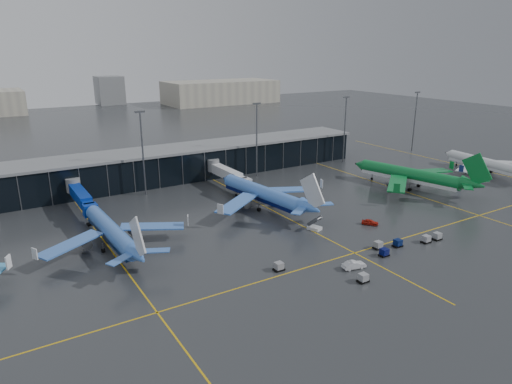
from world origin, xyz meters
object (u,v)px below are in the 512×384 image
service_van_white (354,265)px  airliner_ba (484,157)px  airliner_klm_near (262,185)px  airliner_arkefly (110,222)px  airliner_aer_lingus (410,167)px  service_van_red (370,222)px  mobile_airstair (315,227)px  baggage_carts (383,251)px

service_van_white → airliner_ba: bearing=-60.3°
airliner_klm_near → airliner_ba: (87.58, -9.69, -0.66)m
airliner_klm_near → airliner_arkefly: bearing=179.8°
airliner_aer_lingus → airliner_ba: (37.53, -1.14, -0.97)m
service_van_red → mobile_airstair: bearing=122.9°
airliner_aer_lingus → baggage_carts: (-44.27, -31.35, -6.12)m
airliner_arkefly → baggage_carts: airliner_arkefly is taller
airliner_arkefly → mobile_airstair: (45.18, -15.88, -5.25)m
airliner_klm_near → mobile_airstair: (1.97, -20.95, -5.80)m
airliner_arkefly → airliner_klm_near: bearing=4.4°
airliner_ba → service_van_red: (-71.58, -16.10, -5.20)m
airliner_aer_lingus → mobile_airstair: (-48.08, -12.39, -6.11)m
airliner_ba → baggage_carts: bearing=-152.7°
airliner_arkefly → airliner_klm_near: 43.51m
baggage_carts → service_van_red: baggage_carts is taller
airliner_klm_near → baggage_carts: airliner_klm_near is taller
airliner_arkefly → baggage_carts: bearing=-37.7°
service_van_red → service_van_white: (-20.40, -15.86, 0.11)m
airliner_ba → service_van_white: 97.51m
airliner_arkefly → airliner_aer_lingus: 93.33m
airliner_arkefly → service_van_red: bearing=-21.6°
baggage_carts → service_van_white: bearing=-170.3°
airliner_arkefly → mobile_airstair: airliner_arkefly is taller
baggage_carts → mobile_airstair: size_ratio=11.32×
airliner_klm_near → service_van_white: (-4.40, -41.65, -5.76)m
baggage_carts → service_van_red: size_ratio=10.22×
airliner_klm_near → mobile_airstair: bearing=-91.5°
airliner_aer_lingus → service_van_red: airliner_aer_lingus is taller
airliner_ba → service_van_red: size_ratio=9.26×
airliner_klm_near → airliner_ba: bearing=-13.2°
airliner_ba → mobile_airstair: size_ratio=10.25×
airliner_ba → service_van_white: (-91.98, -31.96, -5.10)m
airliner_ba → baggage_carts: 87.34m
airliner_klm_near → service_van_white: airliner_klm_near is taller
service_van_red → service_van_white: service_van_white is taller
airliner_klm_near → baggage_carts: (5.78, -39.90, -5.81)m
airliner_aer_lingus → mobile_airstair: size_ratio=11.94×
baggage_carts → airliner_arkefly: bearing=144.6°
airliner_ba → airliner_aer_lingus: bearing=-174.7°
airliner_arkefly → airliner_ba: 130.87m
airliner_ba → service_van_red: bearing=-160.3°
airliner_ba → mobile_airstair: (-85.60, -11.25, -5.14)m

